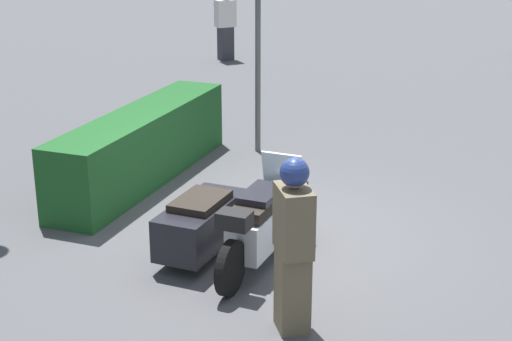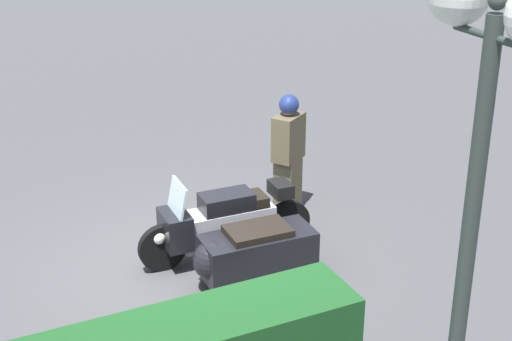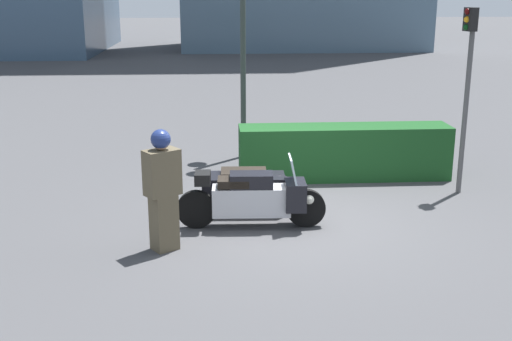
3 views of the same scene
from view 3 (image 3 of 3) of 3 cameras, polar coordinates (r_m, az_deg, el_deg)
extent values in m
plane|color=#424244|center=(10.41, 3.47, -4.56)|extent=(160.00, 160.00, 0.00)
cylinder|color=black|center=(10.11, 4.47, -3.36)|extent=(0.62, 0.12, 0.61)
cylinder|color=black|center=(10.08, -5.33, -3.45)|extent=(0.62, 0.12, 0.61)
cylinder|color=black|center=(10.77, -1.39, -2.49)|extent=(0.48, 0.12, 0.48)
cube|color=#B7B7BC|center=(10.02, -0.42, -2.70)|extent=(1.23, 0.44, 0.45)
cube|color=black|center=(9.92, -0.42, -0.91)|extent=(0.68, 0.40, 0.24)
cube|color=black|center=(9.92, -2.02, -1.04)|extent=(0.50, 0.39, 0.12)
cube|color=black|center=(10.02, 3.50, -2.17)|extent=(0.34, 0.54, 0.44)
cube|color=silver|center=(9.90, 3.28, 0.12)|extent=(0.13, 0.51, 0.40)
sphere|color=white|center=(10.07, 4.74, -2.52)|extent=(0.18, 0.18, 0.18)
cube|color=black|center=(10.72, -1.10, -1.70)|extent=(1.39, 0.64, 0.50)
sphere|color=black|center=(10.73, 2.01, -1.55)|extent=(0.47, 0.48, 0.47)
cube|color=black|center=(10.64, -1.10, -0.21)|extent=(0.77, 0.52, 0.09)
cube|color=black|center=(9.92, -4.77, -0.67)|extent=(0.25, 0.36, 0.18)
cube|color=brown|center=(9.28, -8.17, -4.56)|extent=(0.44, 0.43, 0.82)
cube|color=brown|center=(9.05, -8.35, -0.17)|extent=(0.56, 0.51, 0.65)
sphere|color=tan|center=(8.94, -8.46, 2.52)|extent=(0.22, 0.22, 0.22)
sphere|color=navy|center=(8.94, -8.47, 2.77)|extent=(0.28, 0.28, 0.28)
cube|color=#19471E|center=(12.77, 7.83, 1.63)|extent=(4.14, 0.80, 1.05)
cylinder|color=#2D3833|center=(14.05, -1.15, 9.16)|extent=(0.12, 0.12, 3.99)
cylinder|color=#4C4C4C|center=(12.09, 18.09, 4.74)|extent=(0.09, 0.09, 2.92)
cube|color=black|center=(11.88, 18.54, 12.62)|extent=(0.18, 0.28, 0.40)
sphere|color=#410707|center=(11.84, 18.30, 13.26)|extent=(0.11, 0.11, 0.11)
sphere|color=orange|center=(11.84, 18.25, 12.64)|extent=(0.11, 0.11, 0.11)
sphere|color=#07350F|center=(11.85, 18.19, 12.01)|extent=(0.11, 0.11, 0.11)
camera|label=1|loc=(9.77, -52.86, 12.09)|focal=55.00mm
camera|label=2|loc=(18.17, 9.76, 19.95)|focal=55.00mm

